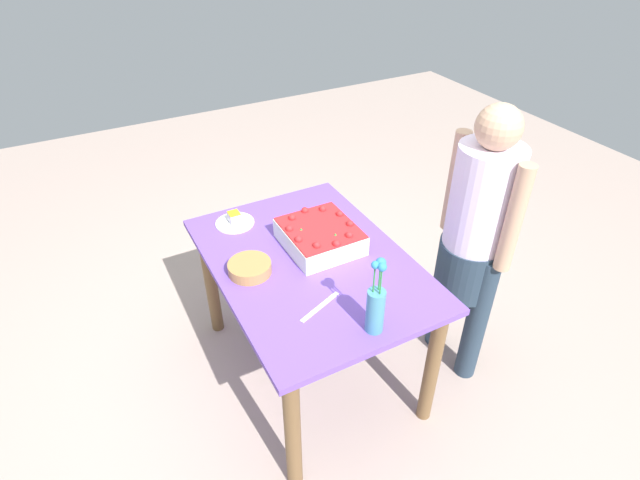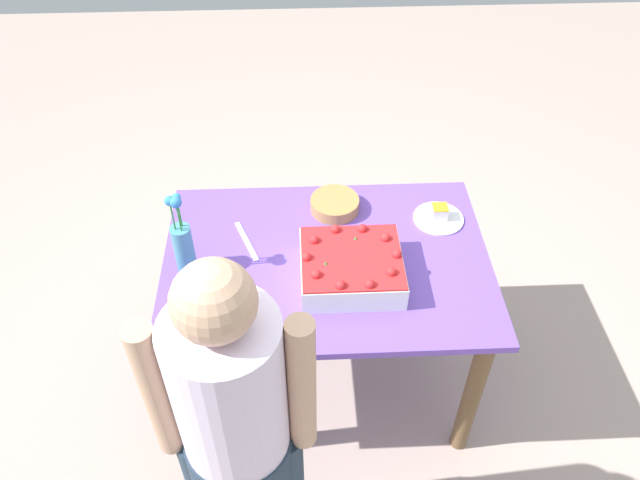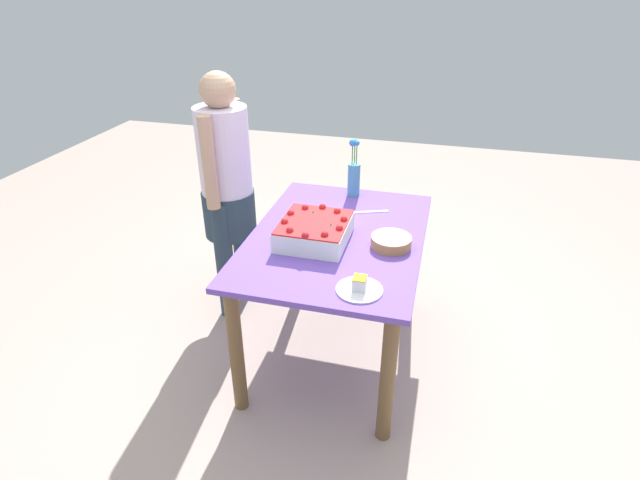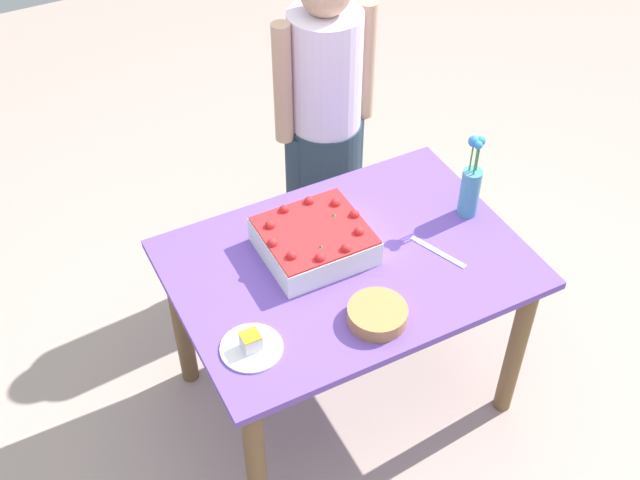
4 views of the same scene
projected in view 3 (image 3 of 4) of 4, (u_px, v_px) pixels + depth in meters
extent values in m
plane|color=#B09A8E|center=(335.00, 348.00, 2.93)|extent=(8.00, 8.00, 0.00)
cube|color=#6B48B2|center=(337.00, 237.00, 2.57)|extent=(1.23, 0.88, 0.03)
cylinder|color=brown|center=(387.00, 379.00, 2.22)|extent=(0.07, 0.07, 0.73)
cylinder|color=brown|center=(412.00, 258.00, 3.13)|extent=(0.07, 0.07, 0.73)
cylinder|color=brown|center=(236.00, 351.00, 2.38)|extent=(0.07, 0.07, 0.73)
cylinder|color=brown|center=(301.00, 243.00, 3.29)|extent=(0.07, 0.07, 0.73)
cube|color=white|center=(314.00, 231.00, 2.49)|extent=(0.36, 0.33, 0.10)
cube|color=red|center=(314.00, 222.00, 2.47)|extent=(0.36, 0.33, 0.01)
sphere|color=red|center=(323.00, 207.00, 2.60)|extent=(0.04, 0.04, 0.04)
sphere|color=red|center=(305.00, 208.00, 2.59)|extent=(0.04, 0.04, 0.04)
sphere|color=red|center=(291.00, 213.00, 2.53)|extent=(0.04, 0.04, 0.04)
sphere|color=red|center=(285.00, 222.00, 2.45)|extent=(0.04, 0.04, 0.04)
sphere|color=red|center=(290.00, 230.00, 2.37)|extent=(0.04, 0.04, 0.04)
sphere|color=red|center=(305.00, 235.00, 2.33)|extent=(0.04, 0.04, 0.04)
sphere|color=red|center=(325.00, 235.00, 2.33)|extent=(0.04, 0.04, 0.04)
sphere|color=red|center=(339.00, 228.00, 2.39)|extent=(0.04, 0.04, 0.04)
sphere|color=red|center=(344.00, 219.00, 2.47)|extent=(0.04, 0.04, 0.04)
sphere|color=red|center=(337.00, 211.00, 2.55)|extent=(0.04, 0.04, 0.04)
cone|color=#2D8438|center=(313.00, 212.00, 2.55)|extent=(0.02, 0.02, 0.02)
cone|color=#2D8438|center=(331.00, 225.00, 2.42)|extent=(0.02, 0.02, 0.02)
cylinder|color=white|center=(359.00, 290.00, 2.13)|extent=(0.20, 0.20, 0.01)
cube|color=white|center=(360.00, 284.00, 2.11)|extent=(0.06, 0.06, 0.05)
cube|color=gold|center=(360.00, 278.00, 2.10)|extent=(0.06, 0.06, 0.01)
cube|color=silver|center=(368.00, 212.00, 2.80)|extent=(0.10, 0.22, 0.00)
cylinder|color=teal|center=(354.00, 180.00, 2.96)|extent=(0.07, 0.07, 0.20)
cylinder|color=#2D8438|center=(355.00, 153.00, 2.89)|extent=(0.01, 0.01, 0.13)
sphere|color=#2F7FC5|center=(355.00, 142.00, 2.86)|extent=(0.03, 0.03, 0.03)
cylinder|color=#2D8438|center=(352.00, 154.00, 2.88)|extent=(0.01, 0.01, 0.13)
sphere|color=#307ACC|center=(353.00, 143.00, 2.84)|extent=(0.04, 0.04, 0.04)
cylinder|color=#2D8438|center=(357.00, 154.00, 2.87)|extent=(0.01, 0.01, 0.13)
sphere|color=#2F86C1|center=(357.00, 143.00, 2.84)|extent=(0.03, 0.03, 0.03)
cylinder|color=#AF7D44|center=(391.00, 242.00, 2.45)|extent=(0.20, 0.20, 0.05)
cylinder|color=#263748|center=(225.00, 261.00, 3.05)|extent=(0.11, 0.11, 0.78)
cylinder|color=#263748|center=(241.00, 241.00, 3.27)|extent=(0.11, 0.11, 0.78)
cylinder|color=#263748|center=(230.00, 213.00, 3.03)|extent=(0.31, 0.31, 0.28)
cylinder|color=silver|center=(224.00, 153.00, 2.84)|extent=(0.30, 0.30, 0.52)
sphere|color=tan|center=(218.00, 90.00, 2.67)|extent=(0.20, 0.20, 0.20)
cylinder|color=tan|center=(209.00, 164.00, 2.68)|extent=(0.08, 0.08, 0.52)
cylinder|color=tan|center=(237.00, 143.00, 3.00)|extent=(0.08, 0.08, 0.52)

